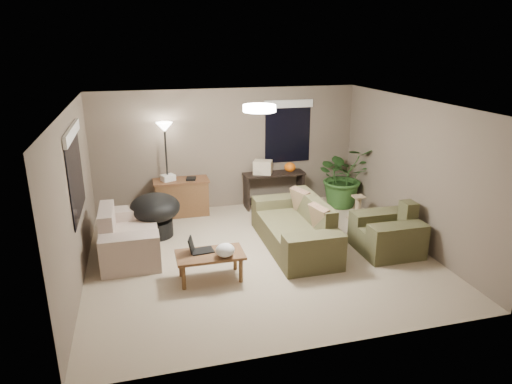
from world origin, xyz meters
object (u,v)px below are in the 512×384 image
object	(u,v)px
desk	(182,197)
floor_lamp	(165,139)
console_table	(274,187)
cat_scratching_post	(358,210)
main_sofa	(296,230)
houseplant	(344,183)
loveseat	(128,238)
armchair	(388,235)
papasan_chair	(155,212)
coffee_table	(210,257)

from	to	relation	value
desk	floor_lamp	bearing A→B (deg)	174.46
console_table	cat_scratching_post	xyz separation A→B (m)	(1.39, -1.17, -0.22)
main_sofa	houseplant	xyz separation A→B (m)	(1.66, 1.69, 0.22)
loveseat	armchair	xyz separation A→B (m)	(4.23, -0.96, 0.00)
main_sofa	papasan_chair	size ratio (longest dim) A/B	2.04
floor_lamp	cat_scratching_post	xyz separation A→B (m)	(3.60, -1.20, -1.38)
floor_lamp	desk	bearing A→B (deg)	-5.54
desk	cat_scratching_post	distance (m)	3.55
armchair	floor_lamp	bearing A→B (deg)	142.67
armchair	cat_scratching_post	world-z (taller)	armchair
desk	main_sofa	bearing A→B (deg)	-48.99
console_table	cat_scratching_post	distance (m)	1.83
main_sofa	coffee_table	world-z (taller)	main_sofa
floor_lamp	houseplant	world-z (taller)	floor_lamp
armchair	console_table	bearing A→B (deg)	115.19
loveseat	console_table	bearing A→B (deg)	28.49
console_table	desk	bearing A→B (deg)	179.94
loveseat	cat_scratching_post	size ratio (longest dim) A/B	3.20
main_sofa	houseplant	size ratio (longest dim) A/B	1.66
floor_lamp	houseplant	size ratio (longest dim) A/B	1.44
main_sofa	desk	size ratio (longest dim) A/B	2.00
main_sofa	armchair	distance (m)	1.54
houseplant	cat_scratching_post	bearing A→B (deg)	-94.65
desk	console_table	bearing A→B (deg)	-0.06
loveseat	coffee_table	world-z (taller)	loveseat
desk	floor_lamp	size ratio (longest dim) A/B	0.58
main_sofa	cat_scratching_post	xyz separation A→B (m)	(1.59, 0.84, -0.08)
coffee_table	armchair	bearing A→B (deg)	3.70
loveseat	houseplant	bearing A→B (deg)	16.31
loveseat	papasan_chair	bearing A→B (deg)	54.56
desk	papasan_chair	bearing A→B (deg)	-120.80
console_table	cat_scratching_post	world-z (taller)	console_table
main_sofa	desk	distance (m)	2.67
coffee_table	houseplant	size ratio (longest dim) A/B	0.75
houseplant	armchair	bearing A→B (deg)	-95.98
papasan_chair	floor_lamp	xyz separation A→B (m)	(0.31, 0.98, 1.13)
papasan_chair	main_sofa	bearing A→B (deg)	-24.51
main_sofa	loveseat	xyz separation A→B (m)	(-2.81, 0.38, 0.00)
main_sofa	loveseat	size ratio (longest dim) A/B	1.38
papasan_chair	floor_lamp	bearing A→B (deg)	72.31
desk	papasan_chair	distance (m)	1.12
main_sofa	console_table	xyz separation A→B (m)	(0.21, 2.01, 0.14)
papasan_chair	cat_scratching_post	bearing A→B (deg)	-3.18
armchair	houseplant	xyz separation A→B (m)	(0.24, 2.27, 0.22)
floor_lamp	coffee_table	bearing A→B (deg)	-82.23
coffee_table	cat_scratching_post	xyz separation A→B (m)	(3.22, 1.62, -0.14)
console_table	papasan_chair	distance (m)	2.70
armchair	papasan_chair	xyz separation A→B (m)	(-3.75, 1.64, 0.17)
main_sofa	coffee_table	size ratio (longest dim) A/B	2.20
desk	armchair	bearing A→B (deg)	-39.23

